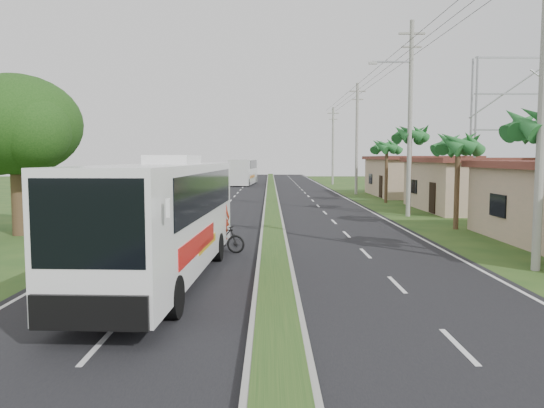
{
  "coord_description": "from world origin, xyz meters",
  "views": [
    {
      "loc": [
        -0.16,
        -14.96,
        3.66
      ],
      "look_at": [
        -0.07,
        6.3,
        1.8
      ],
      "focal_mm": 35.0,
      "sensor_mm": 36.0,
      "label": 1
    }
  ],
  "objects": [
    {
      "name": "billboard_lattice",
      "position": [
        22.0,
        30.0,
        6.82
      ],
      "size": [
        10.18,
        1.18,
        12.07
      ],
      "color": "gray",
      "rests_on": "ground"
    },
    {
      "name": "shop_mid",
      "position": [
        14.0,
        22.0,
        1.86
      ],
      "size": [
        7.6,
        10.6,
        3.67
      ],
      "color": "tan",
      "rests_on": "ground"
    },
    {
      "name": "coach_bus_far",
      "position": [
        -3.69,
        56.95,
        1.94
      ],
      "size": [
        3.36,
        11.92,
        3.43
      ],
      "rotation": [
        0.0,
        0.0,
        -0.07
      ],
      "color": "silver",
      "rests_on": "ground"
    },
    {
      "name": "shade_tree",
      "position": [
        -12.11,
        10.02,
        5.03
      ],
      "size": [
        6.3,
        6.0,
        7.54
      ],
      "color": "#473321",
      "rests_on": "ground"
    },
    {
      "name": "utility_pole_d",
      "position": [
        8.5,
        58.0,
        5.42
      ],
      "size": [
        1.6,
        0.28,
        10.5
      ],
      "color": "gray",
      "rests_on": "ground"
    },
    {
      "name": "motorcyclist",
      "position": [
        -2.0,
        5.16,
        0.8
      ],
      "size": [
        1.89,
        0.94,
        2.25
      ],
      "rotation": [
        0.0,
        0.0,
        -0.24
      ],
      "color": "black",
      "rests_on": "ground"
    },
    {
      "name": "ground",
      "position": [
        0.0,
        0.0,
        0.0
      ],
      "size": [
        180.0,
        180.0,
        0.0
      ],
      "primitive_type": "plane",
      "color": "#224519",
      "rests_on": "ground"
    },
    {
      "name": "shop_far",
      "position": [
        14.0,
        36.0,
        1.93
      ],
      "size": [
        8.6,
        11.6,
        3.82
      ],
      "color": "tan",
      "rests_on": "ground"
    },
    {
      "name": "median_strip",
      "position": [
        0.0,
        20.0,
        0.1
      ],
      "size": [
        1.2,
        160.0,
        0.18
      ],
      "color": "gray",
      "rests_on": "ground"
    },
    {
      "name": "coach_bus_main",
      "position": [
        -3.25,
        0.6,
        2.06
      ],
      "size": [
        2.98,
        11.68,
        3.74
      ],
      "rotation": [
        0.0,
        0.0,
        -0.05
      ],
      "color": "white",
      "rests_on": "ground"
    },
    {
      "name": "palm_verge_c",
      "position": [
        8.8,
        19.0,
        5.12
      ],
      "size": [
        2.4,
        2.4,
        5.85
      ],
      "color": "#473321",
      "rests_on": "ground"
    },
    {
      "name": "palm_verge_d",
      "position": [
        9.3,
        28.0,
        4.55
      ],
      "size": [
        2.4,
        2.4,
        5.25
      ],
      "color": "#473321",
      "rests_on": "ground"
    },
    {
      "name": "utility_pole_b",
      "position": [
        8.47,
        18.0,
        6.26
      ],
      "size": [
        3.2,
        0.28,
        12.0
      ],
      "color": "gray",
      "rests_on": "ground"
    },
    {
      "name": "road_asphalt",
      "position": [
        0.0,
        20.0,
        0.01
      ],
      "size": [
        14.0,
        160.0,
        0.02
      ],
      "primitive_type": "cube",
      "color": "black",
      "rests_on": "ground"
    },
    {
      "name": "utility_pole_c",
      "position": [
        8.5,
        38.0,
        5.67
      ],
      "size": [
        1.6,
        0.28,
        11.0
      ],
      "color": "gray",
      "rests_on": "ground"
    },
    {
      "name": "palm_verge_a",
      "position": [
        9.0,
        3.0,
        4.74
      ],
      "size": [
        2.4,
        2.4,
        5.45
      ],
      "color": "#473321",
      "rests_on": "ground"
    },
    {
      "name": "utility_pole_a",
      "position": [
        8.5,
        2.0,
        5.67
      ],
      "size": [
        1.6,
        0.28,
        11.0
      ],
      "color": "gray",
      "rests_on": "ground"
    },
    {
      "name": "lane_edge_right",
      "position": [
        6.7,
        20.0,
        0.0
      ],
      "size": [
        0.12,
        160.0,
        0.01
      ],
      "primitive_type": "cube",
      "color": "silver",
      "rests_on": "ground"
    },
    {
      "name": "palm_verge_b",
      "position": [
        9.4,
        12.0,
        4.36
      ],
      "size": [
        2.4,
        2.4,
        5.05
      ],
      "color": "#473321",
      "rests_on": "ground"
    },
    {
      "name": "lane_edge_left",
      "position": [
        -6.7,
        20.0,
        0.0
      ],
      "size": [
        0.12,
        160.0,
        0.01
      ],
      "primitive_type": "cube",
      "color": "silver",
      "rests_on": "ground"
    }
  ]
}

